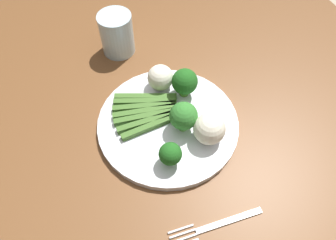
{
  "coord_description": "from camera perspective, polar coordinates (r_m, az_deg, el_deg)",
  "views": [
    {
      "loc": [
        -0.39,
        0.19,
        1.27
      ],
      "look_at": [
        -0.06,
        0.06,
        0.76
      ],
      "focal_mm": 33.01,
      "sensor_mm": 36.0,
      "label": 1
    }
  ],
  "objects": [
    {
      "name": "ground_plane",
      "position": [
        1.35,
        1.33,
        -15.9
      ],
      "size": [
        6.0,
        6.0,
        0.02
      ],
      "primitive_type": "cube",
      "color": "#B7A88E"
    },
    {
      "name": "broccoli_right",
      "position": [
        0.64,
        3.36,
        7.11
      ],
      "size": [
        0.05,
        0.05,
        0.07
      ],
      "color": "#4C7F2B",
      "rests_on": "plate"
    },
    {
      "name": "broccoli_near_center",
      "position": [
        0.55,
        0.44,
        -6.32
      ],
      "size": [
        0.04,
        0.04,
        0.05
      ],
      "color": "#4C7F2B",
      "rests_on": "plate"
    },
    {
      "name": "broccoli_back",
      "position": [
        0.58,
        2.88,
        0.68
      ],
      "size": [
        0.05,
        0.05,
        0.07
      ],
      "color": "#609E3D",
      "rests_on": "plate"
    },
    {
      "name": "water_glass",
      "position": [
        0.76,
        -9.44,
        15.41
      ],
      "size": [
        0.08,
        0.08,
        0.1
      ],
      "primitive_type": "cylinder",
      "color": "silver",
      "rests_on": "dining_table"
    },
    {
      "name": "fork",
      "position": [
        0.55,
        8.69,
        -18.68
      ],
      "size": [
        0.03,
        0.17,
        0.0
      ],
      "rotation": [
        0.0,
        0.0,
        1.51
      ],
      "color": "silver",
      "rests_on": "dining_table"
    },
    {
      "name": "asparagus_bundle",
      "position": [
        0.63,
        -3.96,
        1.6
      ],
      "size": [
        0.11,
        0.14,
        0.01
      ],
      "rotation": [
        0.0,
        0.0,
        1.39
      ],
      "color": "#3D6626",
      "rests_on": "plate"
    },
    {
      "name": "cauliflower_near_fork",
      "position": [
        0.58,
        7.82,
        -1.58
      ],
      "size": [
        0.06,
        0.06,
        0.06
      ],
      "primitive_type": "sphere",
      "color": "silver",
      "rests_on": "plate"
    },
    {
      "name": "dining_table",
      "position": [
        0.76,
        2.28,
        0.13
      ],
      "size": [
        1.28,
        1.05,
        0.74
      ],
      "color": "brown",
      "rests_on": "ground_plane"
    },
    {
      "name": "cauliflower_edge",
      "position": [
        0.66,
        -1.4,
        7.83
      ],
      "size": [
        0.06,
        0.06,
        0.06
      ],
      "primitive_type": "sphere",
      "color": "white",
      "rests_on": "plate"
    },
    {
      "name": "plate",
      "position": [
        0.63,
        0.0,
        -0.65
      ],
      "size": [
        0.28,
        0.28,
        0.01
      ],
      "primitive_type": "cylinder",
      "color": "white",
      "rests_on": "dining_table"
    }
  ]
}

